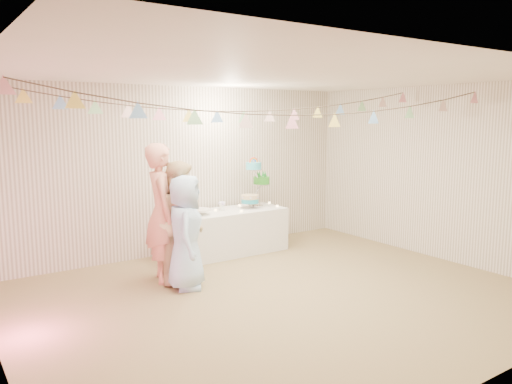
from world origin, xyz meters
TOP-DOWN VIEW (x-y plane):
  - floor at (0.00, 0.00)m, footprint 6.00×6.00m
  - ceiling at (0.00, 0.00)m, footprint 6.00×6.00m
  - back_wall at (0.00, 2.50)m, footprint 6.00×6.00m
  - front_wall at (0.00, -2.50)m, footprint 6.00×6.00m
  - right_wall at (3.00, 0.00)m, footprint 5.00×5.00m
  - table at (0.50, 2.02)m, footprint 1.82×0.73m
  - cake_stand at (1.05, 2.07)m, footprint 0.67×0.40m
  - cake_bottom at (0.90, 2.01)m, footprint 0.31×0.31m
  - cake_middle at (1.23, 2.16)m, footprint 0.27×0.27m
  - cake_top_tier at (0.99, 2.04)m, footprint 0.25×0.25m
  - platter at (-0.03, 1.97)m, footprint 0.35×0.35m
  - posy at (0.42, 2.07)m, footprint 0.13×0.13m
  - person_adult_a at (-0.89, 1.36)m, footprint 0.59×0.75m
  - person_adult_b at (-0.70, 1.21)m, footprint 0.92×0.97m
  - person_child at (-0.79, 0.90)m, footprint 0.73×0.83m
  - bunting_back at (0.00, 1.10)m, footprint 5.60×1.10m
  - bunting_front at (0.00, -0.20)m, footprint 5.60×0.90m
  - tealight_0 at (-0.30, 1.87)m, footprint 0.04×0.04m
  - tealight_1 at (0.15, 2.20)m, footprint 0.04×0.04m
  - tealight_2 at (0.60, 1.80)m, footprint 0.04×0.04m
  - tealight_3 at (0.85, 2.24)m, footprint 0.04×0.04m
  - tealight_4 at (1.32, 1.84)m, footprint 0.04×0.04m
  - tealight_5 at (1.40, 2.17)m, footprint 0.04×0.04m
  - tealight_6 at (0.31, 2.09)m, footprint 0.04×0.04m

SIDE VIEW (x-z plane):
  - floor at x=0.00m, z-range 0.00..0.00m
  - table at x=0.50m, z-range 0.00..0.68m
  - tealight_0 at x=-0.30m, z-range 0.68..0.71m
  - tealight_1 at x=0.15m, z-range 0.68..0.71m
  - tealight_2 at x=0.60m, z-range 0.68..0.71m
  - tealight_3 at x=0.85m, z-range 0.68..0.71m
  - tealight_4 at x=1.32m, z-range 0.68..0.71m
  - tealight_5 at x=1.40m, z-range 0.68..0.71m
  - tealight_6 at x=0.31m, z-range 0.68..0.71m
  - person_child at x=-0.79m, z-range 0.00..1.43m
  - platter at x=-0.03m, z-range 0.75..0.77m
  - person_adult_b at x=-0.70m, z-range 0.00..1.58m
  - posy at x=0.42m, z-range 0.75..0.90m
  - cake_bottom at x=0.90m, z-range 0.76..0.91m
  - person_adult_a at x=-0.89m, z-range 0.00..1.80m
  - cake_middle at x=1.23m, z-range 1.00..1.22m
  - cake_stand at x=1.05m, z-range 0.75..1.50m
  - back_wall at x=0.00m, z-range 1.30..1.30m
  - front_wall at x=0.00m, z-range 1.30..1.30m
  - right_wall at x=3.00m, z-range 1.30..1.30m
  - cake_top_tier at x=0.99m, z-range 1.28..1.47m
  - bunting_front at x=0.00m, z-range 2.14..2.50m
  - bunting_back at x=0.00m, z-range 2.15..2.55m
  - ceiling at x=0.00m, z-range 2.60..2.60m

